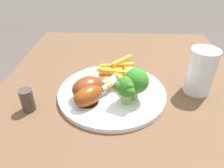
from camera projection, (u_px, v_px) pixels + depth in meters
dining_table at (124, 139)px, 0.58m from camera, size 0.95×0.68×0.74m
dinner_plate at (112, 92)px, 0.53m from camera, size 0.27×0.27×0.01m
broccoli_floret_front at (126, 87)px, 0.46m from camera, size 0.05×0.05×0.07m
broccoli_floret_middle at (136, 81)px, 0.47m from camera, size 0.06×0.06×0.08m
carrot_fries_pile at (114, 74)px, 0.56m from camera, size 0.14×0.13×0.04m
chicken_drumstick_near at (90, 95)px, 0.48m from camera, size 0.12×0.11×0.04m
chicken_drumstick_far at (89, 87)px, 0.49m from camera, size 0.10×0.12×0.05m
water_glass at (201, 71)px, 0.51m from camera, size 0.07×0.07×0.12m
pepper_shaker at (27, 100)px, 0.47m from camera, size 0.03×0.03×0.05m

